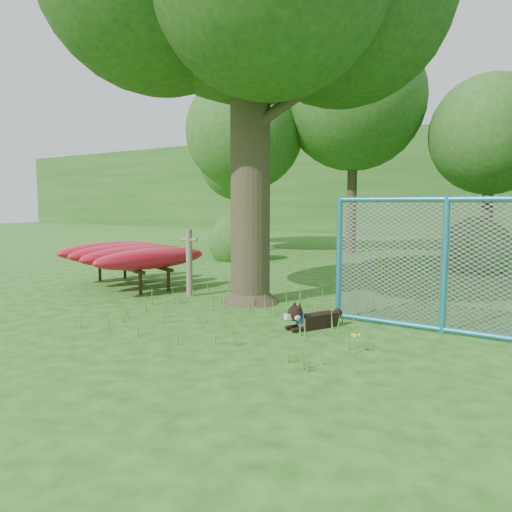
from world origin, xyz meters
The scene contains 13 objects.
ground centered at (0.00, 0.00, 0.00)m, with size 80.00×80.00×0.00m, color #1D5511.
wooden_post centered at (-1.92, 1.91, 0.71)m, with size 0.37×0.14×1.34m.
kayak_rack centered at (-3.83, 2.09, 0.71)m, with size 3.17×3.42×0.93m.
husky_dog centered at (1.32, 1.01, 0.16)m, with size 0.57×0.91×0.44m.
fence_section centered at (2.98, 1.89, 0.98)m, with size 3.34×0.12×3.26m.
wildflower_clump centered at (2.36, 0.26, 0.21)m, with size 0.12×0.12×0.26m.
bg_tree_a centered at (-6.50, 10.00, 4.48)m, with size 4.40×4.40×6.70m.
bg_tree_b centered at (-3.00, 12.00, 5.61)m, with size 5.20×5.20×8.22m.
bg_tree_c centered at (1.50, 13.00, 4.11)m, with size 4.00×4.00×6.12m.
bg_tree_f centered at (-9.00, 13.00, 3.73)m, with size 3.60×3.60×5.55m.
shrub_left centered at (-5.00, 7.50, 0.00)m, with size 1.80×1.80×1.80m, color #24541B.
shrub_mid centered at (2.00, 9.00, 0.00)m, with size 1.80×1.80×1.80m, color #24541B.
wooded_hillside centered at (0.00, 28.00, 3.00)m, with size 80.00×12.00×6.00m, color #24541B.
Camera 1 is at (4.81, -5.37, 1.86)m, focal length 35.00 mm.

